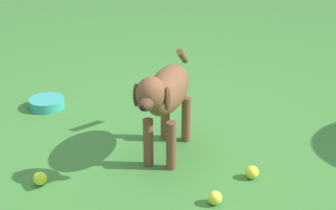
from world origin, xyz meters
name	(u,v)px	position (x,y,z in m)	size (l,w,h in m)	color
ground	(155,153)	(0.00, 0.00, 0.00)	(14.00, 14.00, 0.00)	#38722D
dog	(166,94)	(-0.01, -0.07, 0.35)	(0.78, 0.29, 0.54)	brown
tennis_ball_0	(215,198)	(-0.29, -0.47, 0.03)	(0.07, 0.07, 0.07)	#C7D33B
tennis_ball_1	(252,172)	(-0.01, -0.55, 0.03)	(0.07, 0.07, 0.07)	yellow
tennis_ball_2	(40,179)	(-0.53, 0.34, 0.03)	(0.07, 0.07, 0.07)	#CBE32F
water_bowl	(47,103)	(0.20, 0.88, 0.03)	(0.22, 0.22, 0.06)	teal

